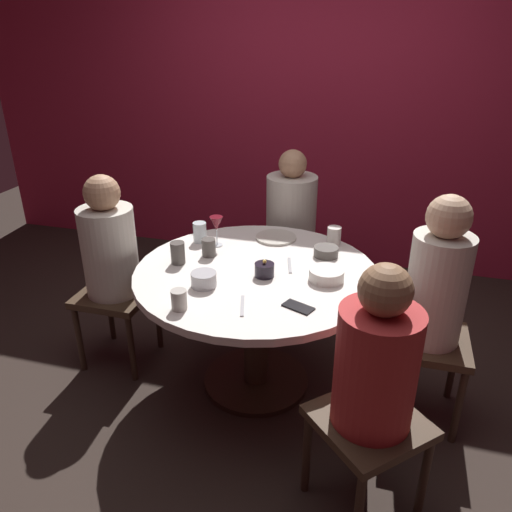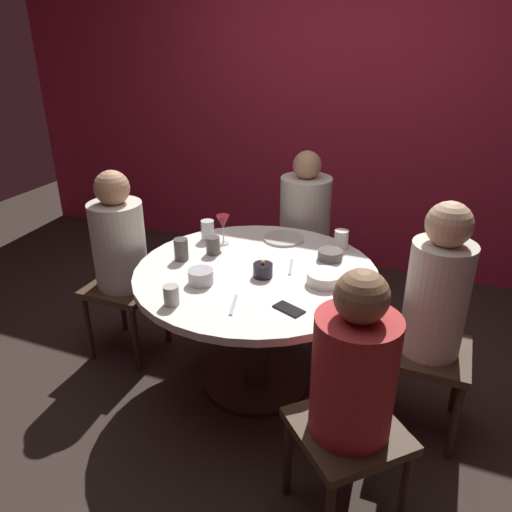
# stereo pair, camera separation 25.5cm
# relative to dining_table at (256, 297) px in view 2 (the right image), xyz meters

# --- Properties ---
(ground_plane) EXTENTS (8.00, 8.00, 0.00)m
(ground_plane) POSITION_rel_dining_table_xyz_m (0.00, 0.00, -0.57)
(ground_plane) COLOR #2D231E
(back_wall) EXTENTS (6.00, 0.10, 2.60)m
(back_wall) POSITION_rel_dining_table_xyz_m (0.00, 1.84, 0.73)
(back_wall) COLOR maroon
(back_wall) RESTS_ON ground
(dining_table) EXTENTS (1.27, 1.27, 0.72)m
(dining_table) POSITION_rel_dining_table_xyz_m (0.00, 0.00, 0.00)
(dining_table) COLOR white
(dining_table) RESTS_ON ground
(seated_diner_left) EXTENTS (0.40, 0.40, 1.17)m
(seated_diner_left) POSITION_rel_dining_table_xyz_m (-0.86, 0.00, 0.15)
(seated_diner_left) COLOR #3F2D1E
(seated_diner_left) RESTS_ON ground
(seated_diner_back) EXTENTS (0.40, 0.40, 1.16)m
(seated_diner_back) POSITION_rel_dining_table_xyz_m (0.00, 0.87, 0.15)
(seated_diner_back) COLOR #3F2D1E
(seated_diner_back) RESTS_ON ground
(seated_diner_right) EXTENTS (0.40, 0.40, 1.21)m
(seated_diner_right) POSITION_rel_dining_table_xyz_m (0.89, 0.00, 0.18)
(seated_diner_right) COLOR #3F2D1E
(seated_diner_right) RESTS_ON ground
(seated_diner_front_right) EXTENTS (0.57, 0.57, 1.15)m
(seated_diner_front_right) POSITION_rel_dining_table_xyz_m (0.65, -0.65, 0.14)
(seated_diner_front_right) COLOR #3F2D1E
(seated_diner_front_right) RESTS_ON ground
(candle_holder) EXTENTS (0.10, 0.10, 0.09)m
(candle_holder) POSITION_rel_dining_table_xyz_m (0.06, -0.05, 0.19)
(candle_holder) COLOR black
(candle_holder) RESTS_ON dining_table
(wine_glass) EXTENTS (0.08, 0.08, 0.18)m
(wine_glass) POSITION_rel_dining_table_xyz_m (-0.30, 0.24, 0.29)
(wine_glass) COLOR silver
(wine_glass) RESTS_ON dining_table
(dinner_plate) EXTENTS (0.24, 0.24, 0.01)m
(dinner_plate) POSITION_rel_dining_table_xyz_m (0.00, 0.44, 0.17)
(dinner_plate) COLOR beige
(dinner_plate) RESTS_ON dining_table
(cell_phone) EXTENTS (0.16, 0.12, 0.01)m
(cell_phone) POSITION_rel_dining_table_xyz_m (0.29, -0.31, 0.16)
(cell_phone) COLOR black
(cell_phone) RESTS_ON dining_table
(bowl_serving_large) EXTENTS (0.12, 0.12, 0.07)m
(bowl_serving_large) POSITION_rel_dining_table_xyz_m (-0.20, -0.24, 0.20)
(bowl_serving_large) COLOR #B7B7BC
(bowl_serving_large) RESTS_ON dining_table
(bowl_salad_center) EXTENTS (0.18, 0.18, 0.06)m
(bowl_salad_center) POSITION_rel_dining_table_xyz_m (0.37, -0.01, 0.19)
(bowl_salad_center) COLOR silver
(bowl_salad_center) RESTS_ON dining_table
(bowl_small_white) EXTENTS (0.13, 0.13, 0.05)m
(bowl_small_white) POSITION_rel_dining_table_xyz_m (0.32, 0.27, 0.19)
(bowl_small_white) COLOR #4C4742
(bowl_small_white) RESTS_ON dining_table
(cup_near_candle) EXTENTS (0.07, 0.07, 0.09)m
(cup_near_candle) POSITION_rel_dining_table_xyz_m (-0.22, -0.47, 0.21)
(cup_near_candle) COLOR #B2ADA3
(cup_near_candle) RESTS_ON dining_table
(cup_by_left_diner) EXTENTS (0.08, 0.08, 0.12)m
(cup_by_left_diner) POSITION_rel_dining_table_xyz_m (-0.42, 0.27, 0.22)
(cup_by_left_diner) COLOR silver
(cup_by_left_diner) RESTS_ON dining_table
(cup_by_right_diner) EXTENTS (0.08, 0.08, 0.12)m
(cup_by_right_diner) POSITION_rel_dining_table_xyz_m (-0.42, -0.03, 0.22)
(cup_by_right_diner) COLOR #4C4742
(cup_by_right_diner) RESTS_ON dining_table
(cup_center_front) EXTENTS (0.08, 0.08, 0.11)m
(cup_center_front) POSITION_rel_dining_table_xyz_m (0.34, 0.44, 0.21)
(cup_center_front) COLOR silver
(cup_center_front) RESTS_ON dining_table
(cup_far_edge) EXTENTS (0.08, 0.08, 0.10)m
(cup_far_edge) POSITION_rel_dining_table_xyz_m (-0.30, 0.10, 0.21)
(cup_far_edge) COLOR #4C4742
(cup_far_edge) RESTS_ON dining_table
(fork_near_plate) EXTENTS (0.06, 0.18, 0.01)m
(fork_near_plate) POSITION_rel_dining_table_xyz_m (0.16, 0.10, 0.16)
(fork_near_plate) COLOR #B7B7BC
(fork_near_plate) RESTS_ON dining_table
(knife_near_plate) EXTENTS (0.07, 0.18, 0.01)m
(knife_near_plate) POSITION_rel_dining_table_xyz_m (0.04, -0.37, 0.16)
(knife_near_plate) COLOR #B7B7BC
(knife_near_plate) RESTS_ON dining_table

